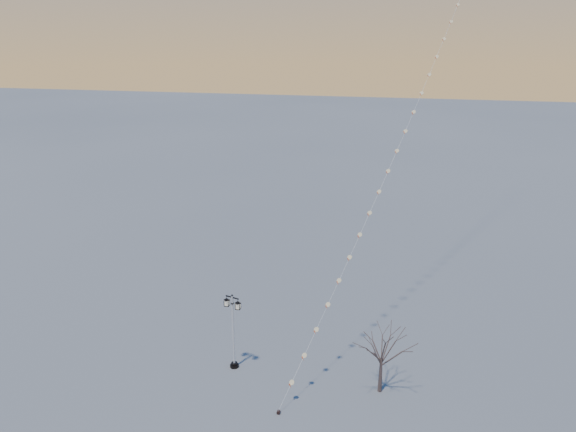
% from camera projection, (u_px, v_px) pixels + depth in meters
% --- Properties ---
extents(ground, '(300.00, 300.00, 0.00)m').
position_uv_depth(ground, '(264.00, 397.00, 30.31)').
color(ground, slate).
rests_on(ground, ground).
extents(street_lamp, '(1.13, 0.62, 4.59)m').
position_uv_depth(street_lamp, '(233.00, 328.00, 32.29)').
color(street_lamp, black).
rests_on(street_lamp, ground).
extents(bare_tree, '(2.24, 2.24, 3.71)m').
position_uv_depth(bare_tree, '(382.00, 349.00, 30.06)').
color(bare_tree, '#493832').
rests_on(bare_tree, ground).
extents(kite_train, '(13.75, 37.82, 36.71)m').
position_uv_depth(kite_train, '(438.00, 35.00, 39.19)').
color(kite_train, black).
rests_on(kite_train, ground).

